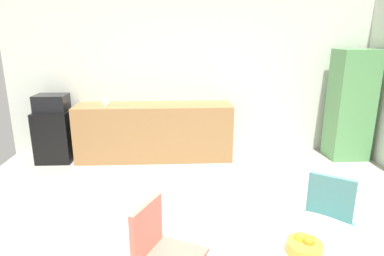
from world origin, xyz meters
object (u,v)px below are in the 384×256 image
at_px(locker_cabinet, 351,105).
at_px(mug_white, 105,102).
at_px(chair_teal, 327,214).
at_px(mini_fridge, 55,136).
at_px(microwave, 51,103).
at_px(fruit_bowl, 304,246).
at_px(chair_coral, 158,245).

bearing_deg(locker_cabinet, mug_white, 178.39).
xyz_separation_m(chair_teal, mug_white, (-2.37, 2.78, 0.43)).
height_order(mini_fridge, microwave, microwave).
bearing_deg(mini_fridge, chair_teal, -40.96).
height_order(microwave, fruit_bowl, microwave).
bearing_deg(fruit_bowl, locker_cabinet, 59.05).
relative_size(mini_fridge, microwave, 1.69).
distance_m(mini_fridge, locker_cabinet, 4.77).
xyz_separation_m(mini_fridge, chair_teal, (3.19, -2.77, 0.12)).
bearing_deg(chair_coral, chair_teal, 14.33).
xyz_separation_m(microwave, chair_coral, (1.80, -3.13, -0.42)).
bearing_deg(chair_teal, chair_coral, -165.67).
xyz_separation_m(mini_fridge, locker_cabinet, (4.74, -0.10, 0.47)).
relative_size(chair_teal, mug_white, 6.43).
height_order(chair_teal, mug_white, mug_white).
relative_size(microwave, mug_white, 3.72).
distance_m(mini_fridge, fruit_bowl, 4.46).
relative_size(mini_fridge, mug_white, 6.30).
bearing_deg(chair_teal, microwave, 139.04).
relative_size(microwave, chair_coral, 0.58).
distance_m(fruit_bowl, mug_white, 4.01).
bearing_deg(locker_cabinet, chair_teal, -120.14).
height_order(mini_fridge, mug_white, mug_white).
xyz_separation_m(locker_cabinet, chair_teal, (-1.55, -2.67, -0.36)).
height_order(chair_coral, mug_white, mug_white).
relative_size(fruit_bowl, mug_white, 1.62).
relative_size(locker_cabinet, mug_white, 13.62).
xyz_separation_m(microwave, fruit_bowl, (2.68, -3.54, -0.17)).
height_order(locker_cabinet, chair_teal, locker_cabinet).
height_order(locker_cabinet, fruit_bowl, locker_cabinet).
xyz_separation_m(mini_fridge, mug_white, (0.82, 0.01, 0.54)).
bearing_deg(microwave, mini_fridge, 0.00).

